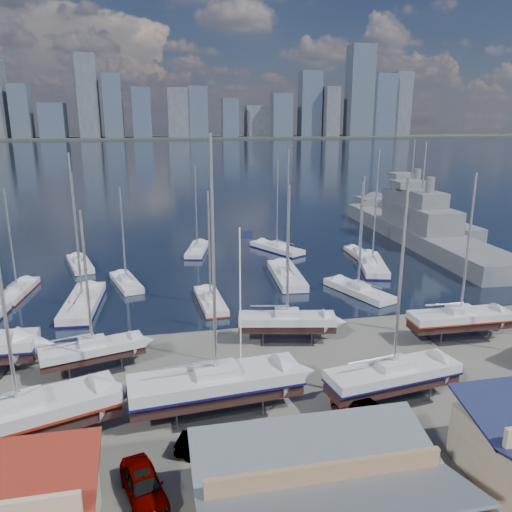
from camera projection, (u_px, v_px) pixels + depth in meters
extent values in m
plane|color=#605E59|center=(258.00, 377.00, 39.86)|extent=(1400.00, 1400.00, 0.00)
cube|color=#192539|center=(162.00, 152.00, 332.94)|extent=(1400.00, 600.00, 0.40)
cube|color=#2D332D|center=(157.00, 138.00, 578.39)|extent=(1400.00, 80.00, 2.20)
cube|color=#3D4756|center=(21.00, 111.00, 535.75)|extent=(19.55, 21.83, 55.97)
cube|color=#475166|center=(53.00, 120.00, 550.16)|extent=(26.03, 30.49, 37.14)
cube|color=#595E66|center=(88.00, 96.00, 540.44)|extent=(21.60, 16.58, 87.63)
cube|color=#3D4756|center=(113.00, 106.00, 549.41)|extent=(19.42, 28.42, 67.60)
cube|color=#475166|center=(142.00, 113.00, 560.15)|extent=(20.24, 23.80, 54.09)
cube|color=#595E66|center=(179.00, 113.00, 565.06)|extent=(24.62, 19.72, 54.00)
cube|color=#3D4756|center=(198.00, 112.00, 567.41)|extent=(20.75, 17.93, 55.97)
cube|color=#475166|center=(230.00, 118.00, 574.64)|extent=(18.36, 16.25, 43.03)
cube|color=#595E66|center=(257.00, 121.00, 600.54)|extent=(28.49, 22.03, 35.69)
cube|color=#3D4756|center=(282.00, 115.00, 586.97)|extent=(23.34, 17.87, 49.11)
cube|color=#475166|center=(310.00, 104.00, 605.18)|extent=(25.35, 19.79, 75.95)
cube|color=#595E66|center=(330.00, 112.00, 605.99)|extent=(17.00, 27.45, 57.67)
cube|color=#3D4756|center=(360.00, 91.00, 606.87)|extent=(29.28, 24.05, 106.04)
cube|color=#475166|center=(380.00, 105.00, 626.20)|extent=(30.82, 28.37, 74.41)
cube|color=#595E66|center=(401.00, 104.00, 633.38)|extent=(21.74, 17.03, 77.48)
cube|color=#8C6B4C|center=(325.00, 508.00, 24.34)|extent=(12.00, 8.00, 3.00)
cube|color=slate|center=(326.00, 473.00, 23.81)|extent=(12.60, 8.40, 1.27)
cube|color=#2D2D33|center=(24.00, 448.00, 31.09)|extent=(7.15, 4.97, 0.16)
cube|color=black|center=(21.00, 426.00, 30.67)|extent=(12.13, 6.56, 0.95)
cube|color=#B9B8BD|center=(19.00, 412.00, 30.42)|extent=(12.30, 7.03, 0.95)
cube|color=maroon|center=(19.00, 418.00, 30.54)|extent=(12.42, 7.11, 0.19)
cube|color=#B9B8BD|center=(17.00, 401.00, 30.24)|extent=(3.46, 2.86, 0.50)
cylinder|color=#B2B2B7|center=(0.00, 280.00, 28.21)|extent=(0.22, 0.22, 16.02)
cube|color=#2D2D33|center=(95.00, 371.00, 40.64)|extent=(4.83, 3.14, 0.16)
cube|color=black|center=(93.00, 355.00, 40.26)|extent=(8.30, 4.00, 0.65)
cube|color=#B9B8BD|center=(93.00, 348.00, 40.09)|extent=(8.39, 4.33, 0.65)
cube|color=#B9B8BD|center=(92.00, 341.00, 39.94)|extent=(2.31, 1.85, 0.50)
cylinder|color=#B2B2B7|center=(86.00, 279.00, 38.58)|extent=(0.22, 0.22, 10.91)
cube|color=#2D2D33|center=(217.00, 412.00, 34.94)|extent=(6.78, 3.58, 0.16)
cube|color=black|center=(216.00, 392.00, 34.52)|extent=(12.08, 3.90, 0.95)
cube|color=#B9B8BD|center=(216.00, 379.00, 34.27)|extent=(12.13, 4.39, 0.95)
cube|color=#0E0D45|center=(216.00, 385.00, 34.39)|extent=(12.25, 4.44, 0.19)
cube|color=#B9B8BD|center=(216.00, 370.00, 34.08)|extent=(3.14, 2.26, 0.50)
cylinder|color=#B2B2B7|center=(213.00, 261.00, 32.06)|extent=(0.22, 0.22, 16.03)
cube|color=#2D2D33|center=(287.00, 340.00, 46.36)|extent=(5.21, 3.15, 0.16)
cube|color=black|center=(287.00, 326.00, 45.98)|extent=(9.08, 3.83, 0.71)
cube|color=#B9B8BD|center=(287.00, 319.00, 45.80)|extent=(9.15, 4.19, 0.71)
cube|color=#B9B8BD|center=(287.00, 312.00, 45.64)|extent=(2.46, 1.90, 0.50)
cylinder|color=#B2B2B7|center=(288.00, 252.00, 44.15)|extent=(0.22, 0.22, 11.93)
cube|color=#2D2D33|center=(391.00, 400.00, 36.40)|extent=(5.78, 3.29, 0.16)
cube|color=black|center=(392.00, 382.00, 36.00)|extent=(10.19, 3.82, 0.80)
cube|color=#B9B8BD|center=(393.00, 372.00, 35.80)|extent=(10.25, 4.23, 0.80)
cube|color=#0E0D45|center=(393.00, 376.00, 35.89)|extent=(10.35, 4.27, 0.16)
cube|color=#B9B8BD|center=(394.00, 364.00, 35.63)|extent=(2.71, 2.02, 0.50)
cylinder|color=#B2B2B7|center=(401.00, 277.00, 33.94)|extent=(0.22, 0.22, 13.43)
cube|color=#2D2D33|center=(458.00, 338.00, 46.83)|extent=(5.27, 2.50, 0.16)
cube|color=black|center=(459.00, 323.00, 46.44)|extent=(9.54, 2.46, 0.76)
cube|color=#B9B8BD|center=(460.00, 316.00, 46.24)|extent=(9.55, 2.86, 0.76)
cube|color=maroon|center=(460.00, 319.00, 46.33)|extent=(9.64, 2.89, 0.15)
cube|color=#B9B8BD|center=(461.00, 309.00, 46.07)|extent=(2.41, 1.64, 0.50)
cylinder|color=#B2B2B7|center=(468.00, 245.00, 44.47)|extent=(0.22, 0.22, 12.81)
cube|color=black|center=(18.00, 297.00, 58.89)|extent=(3.06, 8.96, 0.70)
cube|color=#B9B8BD|center=(17.00, 291.00, 58.71)|extent=(3.42, 9.00, 0.70)
cube|color=maroon|center=(18.00, 294.00, 58.79)|extent=(3.46, 9.09, 0.14)
cube|color=#B9B8BD|center=(17.00, 286.00, 58.55)|extent=(1.71, 2.35, 0.50)
cylinder|color=#B2B2B7|center=(10.00, 239.00, 57.07)|extent=(0.22, 0.22, 11.85)
cube|color=black|center=(81.00, 269.00, 70.07)|extent=(4.46, 9.43, 0.73)
cube|color=#B9B8BD|center=(80.00, 264.00, 69.88)|extent=(4.84, 9.53, 0.73)
cube|color=#B9B8BD|center=(80.00, 259.00, 69.72)|extent=(2.08, 2.61, 0.50)
cylinder|color=#B2B2B7|center=(76.00, 218.00, 68.17)|extent=(0.22, 0.22, 12.38)
cube|color=black|center=(84.00, 310.00, 54.81)|extent=(3.47, 11.75, 0.93)
cube|color=#B9B8BD|center=(83.00, 302.00, 54.57)|extent=(3.95, 11.78, 0.93)
cube|color=#0E0D45|center=(83.00, 306.00, 54.68)|extent=(3.99, 11.90, 0.19)
cube|color=#B9B8BD|center=(82.00, 296.00, 54.38)|extent=(2.12, 3.02, 0.50)
cylinder|color=#B2B2B7|center=(76.00, 228.00, 52.40)|extent=(0.22, 0.22, 15.67)
cube|color=black|center=(127.00, 287.00, 62.11)|extent=(4.25, 8.75, 0.68)
cube|color=#B9B8BD|center=(126.00, 282.00, 61.93)|extent=(4.59, 8.85, 0.68)
cube|color=#B9B8BD|center=(126.00, 278.00, 61.78)|extent=(1.95, 2.44, 0.50)
cylinder|color=#B2B2B7|center=(123.00, 234.00, 60.34)|extent=(0.22, 0.22, 11.50)
cube|color=black|center=(198.00, 254.00, 77.77)|extent=(4.35, 9.63, 0.75)
cube|color=#B9B8BD|center=(197.00, 250.00, 77.58)|extent=(4.74, 9.72, 0.75)
cube|color=#0E0D45|center=(197.00, 252.00, 77.67)|extent=(4.78, 9.81, 0.15)
cube|color=#B9B8BD|center=(197.00, 246.00, 77.41)|extent=(2.08, 2.64, 0.50)
cylinder|color=#B2B2B7|center=(196.00, 207.00, 75.83)|extent=(0.22, 0.22, 12.64)
cube|color=black|center=(211.00, 307.00, 55.70)|extent=(2.58, 8.93, 0.71)
cube|color=#B9B8BD|center=(211.00, 301.00, 55.51)|extent=(2.95, 8.95, 0.71)
cube|color=maroon|center=(211.00, 303.00, 55.60)|extent=(2.98, 9.04, 0.14)
cube|color=#B9B8BD|center=(211.00, 296.00, 55.36)|extent=(1.60, 2.28, 0.50)
cylinder|color=#B2B2B7|center=(209.00, 246.00, 53.87)|extent=(0.22, 0.22, 11.92)
cube|color=black|center=(286.00, 282.00, 64.51)|extent=(3.52, 11.68, 0.92)
cube|color=#B9B8BD|center=(287.00, 275.00, 64.27)|extent=(4.00, 11.71, 0.92)
cube|color=#B9B8BD|center=(287.00, 270.00, 64.09)|extent=(2.13, 3.01, 0.50)
cylinder|color=#B2B2B7|center=(288.00, 212.00, 62.12)|extent=(0.22, 0.22, 15.55)
cube|color=black|center=(277.00, 253.00, 78.61)|extent=(6.82, 9.87, 0.80)
cube|color=#B9B8BD|center=(277.00, 248.00, 78.40)|extent=(7.18, 10.07, 0.80)
cube|color=#0E0D45|center=(277.00, 250.00, 78.50)|extent=(7.26, 10.17, 0.16)
cube|color=#B9B8BD|center=(277.00, 244.00, 78.23)|extent=(2.65, 2.98, 0.50)
cylinder|color=#B2B2B7|center=(277.00, 203.00, 76.55)|extent=(0.22, 0.22, 13.42)
cube|color=black|center=(358.00, 296.00, 59.07)|extent=(5.42, 9.85, 0.77)
cube|color=#B9B8BD|center=(358.00, 290.00, 58.87)|extent=(5.80, 9.99, 0.77)
cube|color=#B9B8BD|center=(358.00, 285.00, 58.70)|extent=(2.34, 2.82, 0.50)
cylinder|color=#B2B2B7|center=(361.00, 233.00, 57.07)|extent=(0.22, 0.22, 13.02)
cube|color=black|center=(372.00, 271.00, 69.36)|extent=(5.71, 11.56, 0.90)
cube|color=#B9B8BD|center=(372.00, 264.00, 69.12)|extent=(6.16, 11.69, 0.90)
cube|color=#0E0D45|center=(372.00, 267.00, 69.23)|extent=(6.23, 11.81, 0.18)
cube|color=#B9B8BD|center=(372.00, 260.00, 68.94)|extent=(2.60, 3.23, 0.50)
cylinder|color=#B2B2B7|center=(376.00, 207.00, 67.02)|extent=(0.22, 0.22, 15.20)
cube|color=black|center=(358.00, 258.00, 75.54)|extent=(2.28, 7.92, 0.63)
cube|color=#B9B8BD|center=(359.00, 254.00, 75.37)|extent=(2.61, 7.93, 0.63)
cube|color=maroon|center=(359.00, 256.00, 75.45)|extent=(2.63, 8.01, 0.13)
cube|color=#B9B8BD|center=(359.00, 250.00, 75.23)|extent=(1.42, 2.02, 0.50)
cylinder|color=#B2B2B7|center=(361.00, 217.00, 73.91)|extent=(0.22, 0.22, 10.57)
cube|color=slate|center=(418.00, 239.00, 84.79)|extent=(9.79, 48.97, 4.38)
cube|color=slate|center=(420.00, 216.00, 83.75)|extent=(6.93, 17.28, 3.60)
cube|color=slate|center=(422.00, 198.00, 82.97)|extent=(5.07, 9.92, 2.40)
cube|color=slate|center=(409.00, 184.00, 87.16)|extent=(5.65, 5.09, 1.20)
cylinder|color=#B2B2B7|center=(424.00, 166.00, 81.61)|extent=(0.30, 0.30, 8.00)
cube|color=slate|center=(408.00, 219.00, 102.60)|extent=(6.72, 41.40, 3.72)
cube|color=slate|center=(410.00, 201.00, 101.64)|extent=(5.33, 14.50, 3.60)
cube|color=slate|center=(411.00, 186.00, 100.86)|extent=(3.99, 8.29, 2.40)
cube|color=slate|center=(402.00, 176.00, 104.33)|extent=(4.64, 4.15, 1.20)
cylinder|color=#B2B2B7|center=(413.00, 160.00, 99.50)|extent=(0.30, 0.30, 8.00)
imported|color=gray|center=(143.00, 485.00, 26.93)|extent=(3.04, 5.04, 1.60)
imported|color=gray|center=(214.00, 446.00, 30.16)|extent=(4.85, 3.20, 1.51)
imported|color=gray|center=(369.00, 415.00, 33.33)|extent=(4.18, 6.19, 1.58)
imported|color=gray|center=(397.00, 443.00, 30.59)|extent=(2.13, 4.90, 1.40)
cylinder|color=white|center=(240.00, 300.00, 40.13)|extent=(0.12, 0.12, 11.82)
cube|color=#131B3D|center=(246.00, 235.00, 38.84)|extent=(0.99, 0.05, 0.69)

